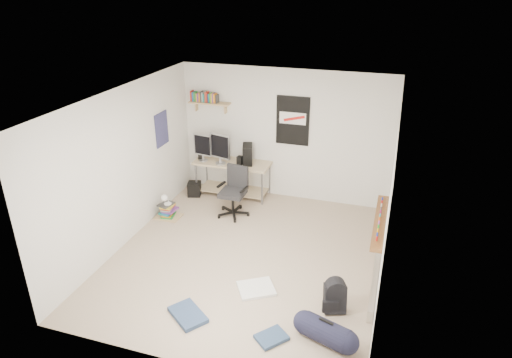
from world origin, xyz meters
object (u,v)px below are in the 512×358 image
(desk, at_px, (233,177))
(backpack, at_px, (335,298))
(book_stack, at_px, (168,209))
(duffel_bag, at_px, (325,332))
(office_chair, at_px, (233,191))

(desk, height_order, backpack, desk)
(book_stack, bearing_deg, duffel_bag, -34.12)
(office_chair, relative_size, backpack, 2.45)
(office_chair, height_order, book_stack, office_chair)
(desk, relative_size, duffel_bag, 2.57)
(desk, bearing_deg, book_stack, -144.63)
(duffel_bag, distance_m, book_stack, 3.89)
(duffel_bag, xyz_separation_m, book_stack, (-3.22, 2.18, 0.01))
(desk, height_order, office_chair, office_chair)
(backpack, xyz_separation_m, book_stack, (-3.24, 1.60, -0.05))
(office_chair, xyz_separation_m, backpack, (2.15, -2.03, -0.29))
(backpack, bearing_deg, office_chair, 117.64)
(backpack, relative_size, duffel_bag, 0.65)
(desk, relative_size, office_chair, 1.61)
(backpack, bearing_deg, duffel_bag, -110.94)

